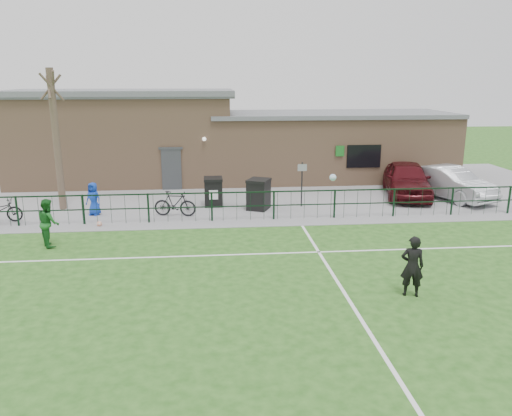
{
  "coord_description": "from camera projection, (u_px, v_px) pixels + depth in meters",
  "views": [
    {
      "loc": [
        -1.5,
        -11.35,
        5.62
      ],
      "look_at": [
        0.0,
        5.0,
        1.3
      ],
      "focal_mm": 35.0,
      "sensor_mm": 36.0,
      "label": 1
    }
  ],
  "objects": [
    {
      "name": "sign_post",
      "position": [
        302.0,
        184.0,
        22.04
      ],
      "size": [
        0.07,
        0.07,
        2.0
      ],
      "primitive_type": "cylinder",
      "rotation": [
        0.0,
        0.0,
        0.19
      ],
      "color": "black",
      "rests_on": "paving_strip"
    },
    {
      "name": "bare_tree",
      "position": [
        57.0,
        141.0,
        21.14
      ],
      "size": [
        0.3,
        0.3,
        6.0
      ],
      "primitive_type": "cylinder",
      "color": "#4A392D",
      "rests_on": "ground"
    },
    {
      "name": "car_silver",
      "position": [
        449.0,
        183.0,
        23.59
      ],
      "size": [
        3.25,
        4.85,
        1.51
      ],
      "primitive_type": "imported",
      "rotation": [
        0.0,
        0.0,
        0.4
      ],
      "color": "#AFB0B7",
      "rests_on": "paving_strip"
    },
    {
      "name": "bicycle_d",
      "position": [
        175.0,
        204.0,
        20.61
      ],
      "size": [
        1.82,
        0.83,
        1.06
      ],
      "primitive_type": "imported",
      "rotation": [
        0.0,
        0.0,
        1.37
      ],
      "color": "black",
      "rests_on": "paving_strip"
    },
    {
      "name": "goalkeeper_kick",
      "position": [
        410.0,
        263.0,
        13.12
      ],
      "size": [
        1.77,
        3.89,
        2.63
      ],
      "color": "black",
      "rests_on": "ground"
    },
    {
      "name": "ground",
      "position": [
        274.0,
        309.0,
        12.5
      ],
      "size": [
        90.0,
        90.0,
        0.0
      ],
      "primitive_type": "plane",
      "color": "#235017",
      "rests_on": "ground"
    },
    {
      "name": "wheelie_bin_right",
      "position": [
        259.0,
        195.0,
        21.67
      ],
      "size": [
        1.14,
        1.2,
        1.25
      ],
      "primitive_type": "cube",
      "rotation": [
        0.0,
        0.0,
        -0.43
      ],
      "color": "black",
      "rests_on": "paving_strip"
    },
    {
      "name": "spectator_child",
      "position": [
        93.0,
        199.0,
        20.74
      ],
      "size": [
        0.8,
        0.68,
        1.39
      ],
      "primitive_type": "imported",
      "rotation": [
        0.0,
        0.0,
        -0.41
      ],
      "color": "#1237AB",
      "rests_on": "paving_strip"
    },
    {
      "name": "pitch_line_mid",
      "position": [
        259.0,
        254.0,
        16.35
      ],
      "size": [
        28.0,
        0.1,
        0.01
      ],
      "primitive_type": "cube",
      "color": "white",
      "rests_on": "ground"
    },
    {
      "name": "pitch_line_perp",
      "position": [
        352.0,
        305.0,
        12.67
      ],
      "size": [
        0.1,
        16.0,
        0.01
      ],
      "primitive_type": "cube",
      "color": "white",
      "rests_on": "ground"
    },
    {
      "name": "pitch_line_touch",
      "position": [
        250.0,
        222.0,
        20.01
      ],
      "size": [
        28.0,
        0.1,
        0.01
      ],
      "primitive_type": "cube",
      "color": "white",
      "rests_on": "ground"
    },
    {
      "name": "paving_strip",
      "position": [
        241.0,
        190.0,
        25.49
      ],
      "size": [
        34.0,
        13.0,
        0.02
      ],
      "primitive_type": "cube",
      "color": "gray",
      "rests_on": "ground"
    },
    {
      "name": "car_maroon",
      "position": [
        407.0,
        179.0,
        23.98
      ],
      "size": [
        3.12,
        5.23,
        1.67
      ],
      "primitive_type": "imported",
      "rotation": [
        0.0,
        0.0,
        -0.25
      ],
      "color": "#420B11",
      "rests_on": "paving_strip"
    },
    {
      "name": "perimeter_fence",
      "position": [
        249.0,
        206.0,
        20.05
      ],
      "size": [
        28.0,
        0.1,
        1.2
      ],
      "primitive_type": "cube",
      "color": "black",
      "rests_on": "ground"
    },
    {
      "name": "clubhouse",
      "position": [
        221.0,
        140.0,
        27.74
      ],
      "size": [
        24.25,
        5.4,
        4.96
      ],
      "color": "#A77E5D",
      "rests_on": "ground"
    },
    {
      "name": "outfield_player",
      "position": [
        48.0,
        223.0,
        16.95
      ],
      "size": [
        0.94,
        1.01,
        1.65
      ],
      "primitive_type": "imported",
      "rotation": [
        0.0,
        0.0,
        2.08
      ],
      "color": "#1B6021",
      "rests_on": "ground"
    },
    {
      "name": "wheelie_bin_left",
      "position": [
        213.0,
        193.0,
        22.31
      ],
      "size": [
        0.79,
        0.89,
        1.19
      ],
      "primitive_type": "cube",
      "rotation": [
        0.0,
        0.0,
        0.0
      ],
      "color": "black",
      "rests_on": "paving_strip"
    },
    {
      "name": "ball_ground",
      "position": [
        99.0,
        224.0,
        19.34
      ],
      "size": [
        0.21,
        0.21,
        0.21
      ],
      "primitive_type": "sphere",
      "color": "silver",
      "rests_on": "ground"
    }
  ]
}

